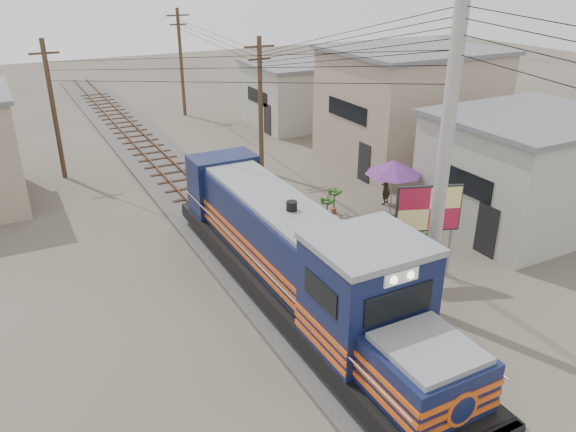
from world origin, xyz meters
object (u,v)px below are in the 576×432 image
billboard (428,211)px  locomotive (300,261)px  market_umbrella (394,168)px  vendor (386,187)px

billboard → locomotive: bearing=-163.0°
locomotive → billboard: bearing=-4.1°
billboard → market_umbrella: size_ratio=1.15×
market_umbrella → vendor: size_ratio=1.82×
locomotive → vendor: 9.61m
market_umbrella → vendor: market_umbrella is taller
locomotive → vendor: bearing=36.9°
locomotive → billboard: 4.83m
locomotive → vendor: size_ratio=9.26×
locomotive → market_umbrella: (6.87, 4.32, 0.66)m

